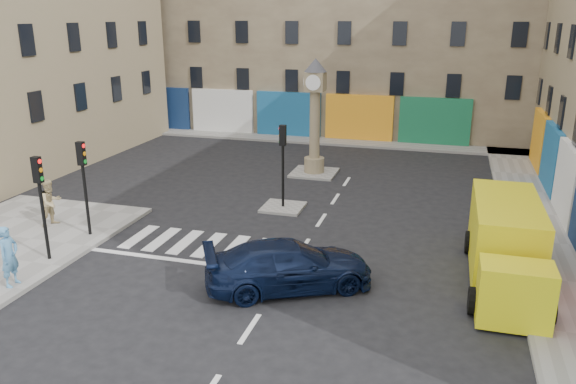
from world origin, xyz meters
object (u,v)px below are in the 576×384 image
at_px(traffic_light_island, 283,153).
at_px(pedestrian_tan, 51,203).
at_px(clock_pillar, 315,110).
at_px(pedestrian_blue, 9,256).
at_px(navy_sedan, 289,265).
at_px(traffic_light_left_far, 83,173).
at_px(traffic_light_left_near, 40,192).
at_px(yellow_van, 506,244).

relative_size(traffic_light_island, pedestrian_tan, 1.92).
height_order(clock_pillar, pedestrian_blue, clock_pillar).
bearing_deg(navy_sedan, traffic_light_left_far, 49.36).
xyz_separation_m(traffic_light_island, pedestrian_tan, (-8.34, -4.93, -1.48)).
bearing_deg(pedestrian_blue, clock_pillar, -22.81).
xyz_separation_m(traffic_light_island, navy_sedan, (2.37, -7.30, -1.82)).
bearing_deg(pedestrian_blue, traffic_light_left_far, 1.36).
xyz_separation_m(traffic_light_left_near, traffic_light_left_far, (0.00, 2.40, 0.00)).
bearing_deg(clock_pillar, navy_sedan, -79.89).
distance_m(traffic_light_left_far, clock_pillar, 13.05).
bearing_deg(clock_pillar, traffic_light_left_far, -118.94).
distance_m(pedestrian_blue, pedestrian_tan, 5.41).
height_order(traffic_light_island, pedestrian_blue, traffic_light_island).
relative_size(navy_sedan, yellow_van, 0.78).
distance_m(traffic_light_left_near, pedestrian_blue, 2.53).
distance_m(clock_pillar, yellow_van, 14.21).
bearing_deg(yellow_van, traffic_light_left_far, -177.91).
relative_size(traffic_light_left_near, traffic_light_island, 1.00).
xyz_separation_m(traffic_light_left_near, pedestrian_blue, (0.25, -2.03, -1.48)).
bearing_deg(traffic_light_left_far, yellow_van, 2.41).
xyz_separation_m(traffic_light_left_near, pedestrian_tan, (-2.04, 2.87, -1.51)).
bearing_deg(traffic_light_island, clock_pillar, 90.00).
xyz_separation_m(traffic_light_island, yellow_van, (9.00, -4.76, -1.35)).
xyz_separation_m(clock_pillar, pedestrian_tan, (-8.34, -10.93, -2.44)).
relative_size(traffic_light_island, yellow_van, 0.54).
relative_size(navy_sedan, pedestrian_tan, 2.77).
relative_size(traffic_light_left_near, navy_sedan, 0.69).
bearing_deg(traffic_light_island, pedestrian_blue, -121.59).
height_order(traffic_light_left_far, yellow_van, traffic_light_left_far).
relative_size(traffic_light_island, clock_pillar, 0.61).
height_order(traffic_light_left_far, clock_pillar, clock_pillar).
height_order(yellow_van, pedestrian_tan, yellow_van).
height_order(traffic_light_left_near, pedestrian_blue, traffic_light_left_near).
distance_m(traffic_light_left_far, yellow_van, 15.38).
relative_size(traffic_light_left_near, pedestrian_tan, 1.92).
xyz_separation_m(traffic_light_left_near, navy_sedan, (8.67, 0.50, -1.85)).
bearing_deg(traffic_light_left_near, traffic_light_left_far, 90.00).
distance_m(traffic_light_left_far, pedestrian_blue, 4.68).
distance_m(traffic_light_left_far, navy_sedan, 9.07).
relative_size(traffic_light_left_near, pedestrian_blue, 1.86).
height_order(navy_sedan, pedestrian_tan, pedestrian_tan).
distance_m(clock_pillar, navy_sedan, 13.79).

